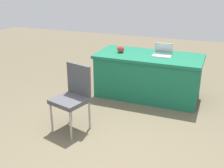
{
  "coord_description": "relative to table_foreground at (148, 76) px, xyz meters",
  "views": [
    {
      "loc": [
        -1.09,
        2.61,
        2.09
      ],
      "look_at": [
        0.0,
        -0.22,
        0.9
      ],
      "focal_mm": 44.67,
      "sensor_mm": 36.0,
      "label": 1
    }
  ],
  "objects": [
    {
      "name": "scissors_red",
      "position": [
        -0.35,
        -0.03,
        0.39
      ],
      "size": [
        0.07,
        0.18,
        0.01
      ],
      "primitive_type": "cube",
      "rotation": [
        0.0,
        0.0,
        1.36
      ],
      "color": "red",
      "rests_on": "table_foreground"
    },
    {
      "name": "chair_tucked_left",
      "position": [
        0.7,
        1.53,
        0.15
      ],
      "size": [
        0.54,
        0.54,
        0.94
      ],
      "rotation": [
        0.0,
        0.0,
        -0.28
      ],
      "color": "#9E9993",
      "rests_on": "ground"
    },
    {
      "name": "yarn_ball",
      "position": [
        0.52,
        0.03,
        0.45
      ],
      "size": [
        0.13,
        0.13,
        0.13
      ],
      "primitive_type": "sphere",
      "color": "#B2382D",
      "rests_on": "table_foreground"
    },
    {
      "name": "laptop_silver",
      "position": [
        -0.22,
        -0.05,
        0.43
      ],
      "size": [
        0.32,
        0.3,
        0.21
      ],
      "rotation": [
        0.0,
        0.0,
        0.02
      ],
      "color": "silver",
      "rests_on": "table_foreground"
    },
    {
      "name": "ground_plane",
      "position": [
        -0.01,
        2.06,
        -0.39
      ],
      "size": [
        14.4,
        14.4,
        0.0
      ],
      "primitive_type": "plane",
      "color": "brown"
    },
    {
      "name": "table_foreground",
      "position": [
        0.0,
        0.0,
        0.0
      ],
      "size": [
        1.87,
        0.92,
        0.78
      ],
      "rotation": [
        0.0,
        0.0,
        -0.01
      ],
      "color": "#196647",
      "rests_on": "ground"
    }
  ]
}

